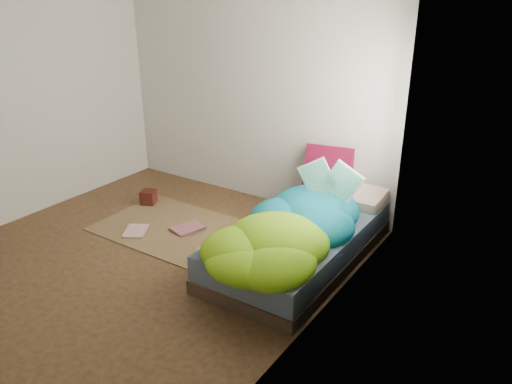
# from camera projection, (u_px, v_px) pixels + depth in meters

# --- Properties ---
(ground) EXTENTS (3.50, 3.50, 0.00)m
(ground) POSITION_uv_depth(u_px,v_px,m) (148.00, 255.00, 4.70)
(ground) COLOR #3E2318
(ground) RESTS_ON ground
(room_walls) EXTENTS (3.54, 3.54, 2.62)m
(room_walls) POSITION_uv_depth(u_px,v_px,m) (134.00, 82.00, 4.08)
(room_walls) COLOR silver
(room_walls) RESTS_ON ground
(bed) EXTENTS (1.00, 2.00, 0.34)m
(bed) POSITION_uv_depth(u_px,v_px,m) (299.00, 243.00, 4.57)
(bed) COLOR #36261D
(bed) RESTS_ON ground
(duvet) EXTENTS (0.96, 1.84, 0.34)m
(duvet) POSITION_uv_depth(u_px,v_px,m) (288.00, 218.00, 4.27)
(duvet) COLOR #086D81
(duvet) RESTS_ON bed
(rug) EXTENTS (1.60, 1.10, 0.01)m
(rug) POSITION_uv_depth(u_px,v_px,m) (176.00, 229.00, 5.20)
(rug) COLOR brown
(rug) RESTS_ON ground
(pillow_floral) EXTENTS (0.59, 0.38, 0.13)m
(pillow_floral) POSITION_uv_depth(u_px,v_px,m) (355.00, 196.00, 4.98)
(pillow_floral) COLOR silver
(pillow_floral) RESTS_ON bed
(pillow_magenta) EXTENTS (0.51, 0.24, 0.49)m
(pillow_magenta) POSITION_uv_depth(u_px,v_px,m) (328.00, 169.00, 5.19)
(pillow_magenta) COLOR #540526
(pillow_magenta) RESTS_ON bed
(open_book) EXTENTS (0.50, 0.17, 0.30)m
(open_book) POSITION_uv_depth(u_px,v_px,m) (330.00, 170.00, 4.46)
(open_book) COLOR #297E34
(open_book) RESTS_ON duvet
(wooden_box) EXTENTS (0.21, 0.21, 0.16)m
(wooden_box) POSITION_uv_depth(u_px,v_px,m) (149.00, 197.00, 5.77)
(wooden_box) COLOR #360F0C
(wooden_box) RESTS_ON rug
(floor_book_a) EXTENTS (0.34, 0.36, 0.02)m
(floor_book_a) POSITION_uv_depth(u_px,v_px,m) (125.00, 231.00, 5.12)
(floor_book_a) COLOR silver
(floor_book_a) RESTS_ON rug
(floor_book_b) EXTENTS (0.31, 0.36, 0.03)m
(floor_book_b) POSITION_uv_depth(u_px,v_px,m) (182.00, 225.00, 5.25)
(floor_book_b) COLOR #B6696E
(floor_book_b) RESTS_ON rug
(floor_book_c) EXTENTS (0.36, 0.41, 0.03)m
(floor_book_c) POSITION_uv_depth(u_px,v_px,m) (193.00, 256.00, 4.64)
(floor_book_c) COLOR tan
(floor_book_c) RESTS_ON rug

